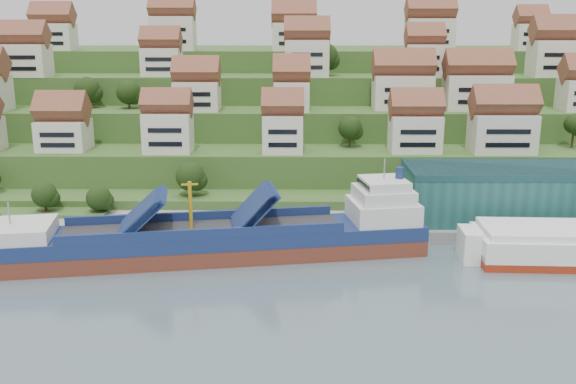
{
  "coord_description": "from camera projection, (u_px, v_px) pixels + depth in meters",
  "views": [
    {
      "loc": [
        0.57,
        -99.97,
        37.0
      ],
      "look_at": [
        -0.43,
        14.0,
        8.0
      ],
      "focal_mm": 40.0,
      "sensor_mm": 36.0,
      "label": 1
    }
  ],
  "objects": [
    {
      "name": "ground",
      "position": [
        290.0,
        260.0,
        106.01
      ],
      "size": [
        300.0,
        300.0,
        0.0
      ],
      "primitive_type": "plane",
      "color": "slate",
      "rests_on": "ground"
    },
    {
      "name": "quay",
      "position": [
        397.0,
        227.0,
        120.11
      ],
      "size": [
        180.0,
        14.0,
        2.2
      ],
      "primitive_type": "cube",
      "color": "gray",
      "rests_on": "ground"
    },
    {
      "name": "hillside",
      "position": [
        292.0,
        115.0,
        203.74
      ],
      "size": [
        260.0,
        128.0,
        31.0
      ],
      "color": "#2D4C1E",
      "rests_on": "ground"
    },
    {
      "name": "hillside_village",
      "position": [
        287.0,
        79.0,
        159.64
      ],
      "size": [
        156.47,
        61.39,
        29.52
      ],
      "color": "silver",
      "rests_on": "ground"
    },
    {
      "name": "hillside_trees",
      "position": [
        249.0,
        112.0,
        148.76
      ],
      "size": [
        132.28,
        61.59,
        30.5
      ],
      "color": "#1F3712",
      "rests_on": "ground"
    },
    {
      "name": "warehouse",
      "position": [
        567.0,
        193.0,
        120.27
      ],
      "size": [
        60.0,
        15.0,
        10.0
      ],
      "primitive_type": "cube",
      "color": "#1F5550",
      "rests_on": "quay"
    },
    {
      "name": "flagpole",
      "position": [
        392.0,
        204.0,
        113.85
      ],
      "size": [
        1.28,
        0.16,
        8.0
      ],
      "color": "gray",
      "rests_on": "quay"
    },
    {
      "name": "cargo_ship",
      "position": [
        226.0,
        239.0,
        106.7
      ],
      "size": [
        71.46,
        22.54,
        15.57
      ],
      "rotation": [
        0.0,
        0.0,
        0.17
      ],
      "color": "brown",
      "rests_on": "ground"
    }
  ]
}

